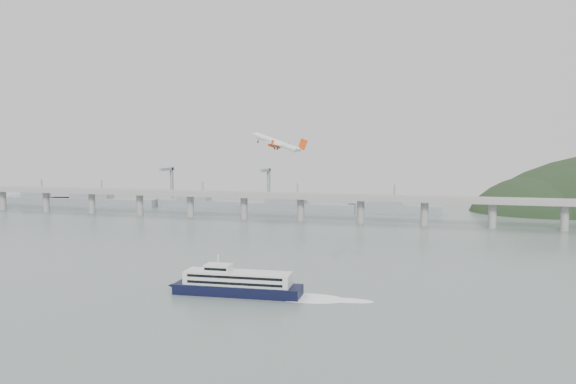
% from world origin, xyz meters
% --- Properties ---
extents(ground, '(900.00, 900.00, 0.00)m').
position_xyz_m(ground, '(0.00, 0.00, 0.00)').
color(ground, slate).
rests_on(ground, ground).
extents(bridge, '(800.00, 22.00, 23.90)m').
position_xyz_m(bridge, '(-1.15, 200.00, 17.65)').
color(bridge, gray).
rests_on(bridge, ground).
extents(distant_fleet, '(453.00, 60.90, 40.00)m').
position_xyz_m(distant_fleet, '(-155.36, 265.08, 6.22)').
color(distant_fleet, gray).
rests_on(distant_fleet, ground).
extents(ferry, '(87.97, 18.52, 16.58)m').
position_xyz_m(ferry, '(3.14, -32.90, 4.50)').
color(ferry, black).
rests_on(ferry, ground).
extents(airliner, '(38.49, 34.78, 15.47)m').
position_xyz_m(airliner, '(-18.52, 96.86, 63.79)').
color(airliner, white).
rests_on(airliner, ground).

